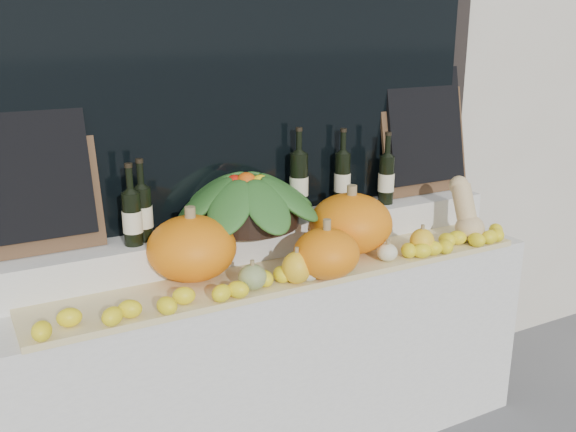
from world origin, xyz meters
The scene contains 17 objects.
display_sill centered at (0.00, 1.52, 0.44)m, with size 2.30×0.55×0.88m, color silver.
rear_tier centered at (0.00, 1.68, 0.96)m, with size 2.30×0.25×0.16m, color silver.
straw_bedding centered at (0.00, 1.40, 0.89)m, with size 2.10×0.32×0.03m, color tan.
pumpkin_left centered at (-0.39, 1.51, 1.03)m, with size 0.35×0.35×0.25m, color orange.
pumpkin_right centered at (0.32, 1.48, 1.03)m, with size 0.36×0.36×0.26m, color orange.
pumpkin_center centered at (0.08, 1.28, 1.00)m, with size 0.26×0.26×0.20m, color orange.
butternut_squash centered at (0.88, 1.37, 1.03)m, with size 0.13×0.20×0.28m.
decorative_gourds centered at (0.13, 1.30, 0.96)m, with size 0.91×0.14×0.15m.
lemon_heap centered at (0.00, 1.29, 0.94)m, with size 2.20×0.16×0.06m, color yellow, non-canonical shape.
produce_bowl centered at (-0.08, 1.66, 1.15)m, with size 0.67×0.67×0.24m.
wine_bottle_far_left centered at (-0.58, 1.63, 1.15)m, with size 0.08×0.08×0.32m.
wine_bottle_near_left centered at (-0.53, 1.67, 1.15)m, with size 0.08×0.08×0.33m.
wine_bottle_tall centered at (0.19, 1.69, 1.18)m, with size 0.08×0.08×0.39m.
wine_bottle_near_right centered at (0.42, 1.70, 1.17)m, with size 0.08×0.08×0.36m.
wine_bottle_far_right centered at (0.63, 1.64, 1.16)m, with size 0.08×0.08×0.34m.
chalkboard_left centered at (-0.92, 1.74, 1.36)m, with size 0.50×0.15×0.61m.
chalkboard_right centered at (0.92, 1.74, 1.36)m, with size 0.50×0.15×0.61m.
Camera 1 is at (-1.17, -0.70, 1.87)m, focal length 40.00 mm.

